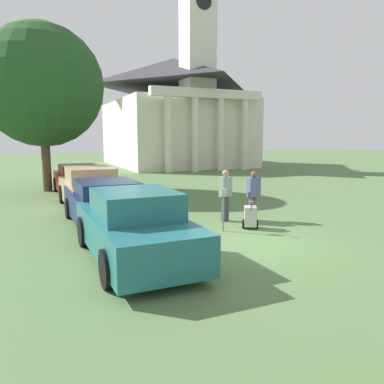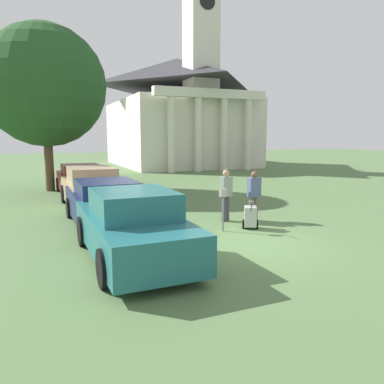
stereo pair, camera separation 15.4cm
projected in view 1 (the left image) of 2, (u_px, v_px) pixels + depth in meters
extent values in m
plane|color=#517042|center=(247.00, 243.00, 9.86)|extent=(120.00, 120.00, 0.00)
cube|color=#23666B|center=(134.00, 232.00, 8.59)|extent=(1.99, 4.82, 0.81)
cube|color=#23666B|center=(136.00, 204.00, 8.31)|extent=(1.71, 2.04, 0.59)
cylinder|color=black|center=(83.00, 232.00, 9.58)|extent=(0.19, 0.75, 0.75)
cylinder|color=black|center=(152.00, 225.00, 10.34)|extent=(0.19, 0.75, 0.75)
cylinder|color=black|center=(107.00, 269.00, 6.90)|extent=(0.19, 0.75, 0.75)
cylinder|color=black|center=(198.00, 256.00, 7.67)|extent=(0.19, 0.75, 0.75)
cube|color=#19234C|center=(105.00, 207.00, 11.77)|extent=(2.03, 5.33, 0.81)
cube|color=#19234C|center=(106.00, 188.00, 11.49)|extent=(1.75, 2.25, 0.45)
cylinder|color=black|center=(68.00, 208.00, 12.89)|extent=(0.19, 0.70, 0.69)
cylinder|color=black|center=(123.00, 204.00, 13.67)|extent=(0.19, 0.70, 0.69)
cylinder|color=black|center=(82.00, 229.00, 9.94)|extent=(0.19, 0.70, 0.69)
cylinder|color=black|center=(151.00, 223.00, 10.71)|extent=(0.19, 0.70, 0.69)
cube|color=tan|center=(90.00, 192.00, 14.70)|extent=(1.98, 5.30, 0.84)
cube|color=tan|center=(90.00, 175.00, 14.40)|extent=(1.70, 2.24, 0.57)
cylinder|color=black|center=(62.00, 194.00, 15.83)|extent=(0.19, 0.76, 0.76)
cylinder|color=black|center=(105.00, 192.00, 16.58)|extent=(0.19, 0.76, 0.76)
cylinder|color=black|center=(71.00, 207.00, 12.89)|extent=(0.19, 0.76, 0.76)
cylinder|color=black|center=(124.00, 203.00, 13.64)|extent=(0.19, 0.76, 0.76)
cube|color=maroon|center=(79.00, 182.00, 18.04)|extent=(2.00, 5.13, 0.82)
cube|color=maroon|center=(79.00, 170.00, 17.76)|extent=(1.72, 2.17, 0.47)
cylinder|color=black|center=(56.00, 185.00, 19.11)|extent=(0.19, 0.71, 0.71)
cylinder|color=black|center=(93.00, 183.00, 19.88)|extent=(0.19, 0.71, 0.71)
cylinder|color=black|center=(62.00, 193.00, 16.27)|extent=(0.19, 0.71, 0.71)
cylinder|color=black|center=(105.00, 191.00, 17.03)|extent=(0.19, 0.71, 0.71)
cylinder|color=slate|center=(223.00, 214.00, 11.08)|extent=(0.05, 0.05, 1.05)
cube|color=gray|center=(223.00, 193.00, 10.99)|extent=(0.18, 0.09, 0.22)
cylinder|color=#3F3F47|center=(227.00, 208.00, 12.49)|extent=(0.14, 0.14, 0.83)
cylinder|color=#3F3F47|center=(223.00, 209.00, 12.38)|extent=(0.14, 0.14, 0.83)
cube|color=gray|center=(225.00, 187.00, 12.32)|extent=(0.47, 0.34, 0.66)
sphere|color=tan|center=(226.00, 173.00, 12.26)|extent=(0.23, 0.23, 0.23)
cylinder|color=#665B4C|center=(255.00, 208.00, 12.55)|extent=(0.14, 0.14, 0.81)
cylinder|color=#665B4C|center=(251.00, 209.00, 12.48)|extent=(0.14, 0.14, 0.81)
cube|color=#4C597F|center=(254.00, 187.00, 12.41)|extent=(0.43, 0.24, 0.64)
sphere|color=brown|center=(254.00, 174.00, 12.35)|extent=(0.22, 0.22, 0.22)
cube|color=#B2B2AD|center=(250.00, 216.00, 11.42)|extent=(0.52, 0.56, 0.60)
cone|color=#59595B|center=(251.00, 204.00, 11.37)|extent=(0.18, 0.18, 0.16)
cylinder|color=#4C4C4C|center=(252.00, 206.00, 10.90)|extent=(0.30, 0.53, 0.43)
cylinder|color=black|center=(243.00, 224.00, 11.47)|extent=(0.18, 0.27, 0.28)
cylinder|color=black|center=(257.00, 224.00, 11.44)|extent=(0.18, 0.27, 0.28)
cube|color=silver|center=(174.00, 134.00, 37.14)|extent=(11.35, 14.34, 6.14)
pyramid|color=#333338|center=(173.00, 73.00, 36.29)|extent=(11.58, 14.62, 2.76)
cylinder|color=silver|center=(168.00, 135.00, 28.77)|extent=(0.56, 0.56, 5.83)
cylinder|color=silver|center=(195.00, 135.00, 29.67)|extent=(0.56, 0.56, 5.83)
cylinder|color=silver|center=(220.00, 135.00, 30.56)|extent=(0.56, 0.56, 5.83)
cylinder|color=silver|center=(244.00, 135.00, 31.45)|extent=(0.56, 0.56, 5.83)
cube|color=silver|center=(208.00, 93.00, 29.64)|extent=(9.65, 0.70, 0.70)
cube|color=silver|center=(197.00, 39.00, 30.87)|extent=(2.40, 2.40, 9.26)
cylinder|color=black|center=(204.00, 1.00, 29.38)|extent=(1.32, 0.06, 1.32)
cylinder|color=brown|center=(46.00, 165.00, 19.15)|extent=(0.44, 0.44, 2.73)
sphere|color=#234C23|center=(42.00, 86.00, 18.58)|extent=(6.05, 6.05, 6.05)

